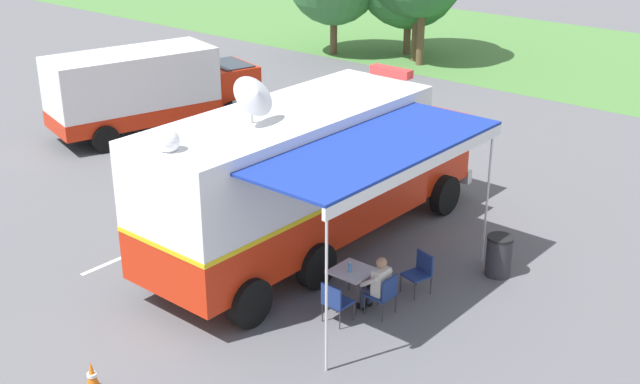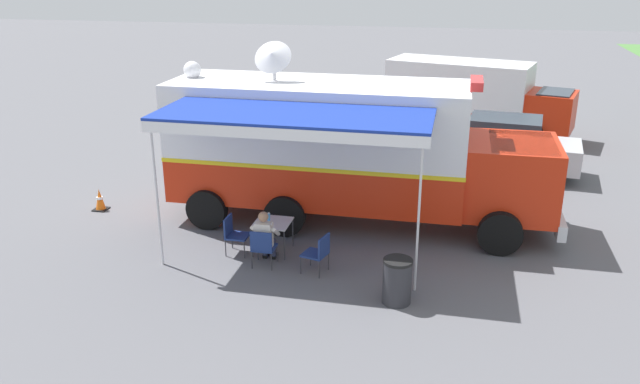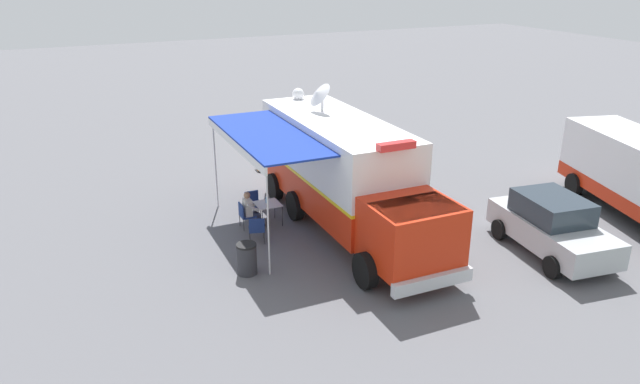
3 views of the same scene
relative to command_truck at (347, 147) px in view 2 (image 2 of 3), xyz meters
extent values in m
plane|color=#5B5B60|center=(-0.04, -0.75, -1.94)|extent=(100.00, 100.00, 0.00)
cube|color=silver|center=(-3.03, -1.78, -1.94)|extent=(0.17, 4.80, 0.01)
cube|color=red|center=(-0.04, -0.75, -0.79)|extent=(2.57, 7.22, 1.10)
cube|color=white|center=(-0.04, -0.75, 0.61)|extent=(2.57, 7.22, 1.70)
cube|color=yellow|center=(-0.04, -0.75, -0.24)|extent=(2.59, 7.24, 0.10)
cube|color=red|center=(0.00, 3.90, -0.49)|extent=(2.32, 2.12, 1.70)
cube|color=#28333D|center=(0.01, 4.10, 0.01)|extent=(2.16, 1.49, 0.70)
cube|color=silver|center=(0.02, 5.03, -1.39)|extent=(2.38, 0.22, 0.36)
cylinder|color=black|center=(-1.25, 3.71, -1.44)|extent=(0.31, 1.00, 1.00)
cylinder|color=black|center=(1.25, 3.69, -1.44)|extent=(0.31, 1.00, 1.00)
cylinder|color=black|center=(-1.30, -1.27, -1.44)|extent=(0.31, 1.00, 1.00)
cylinder|color=black|center=(1.20, -1.30, -1.44)|extent=(0.31, 1.00, 1.00)
cylinder|color=black|center=(-1.31, -3.25, -1.44)|extent=(0.31, 1.00, 1.00)
cylinder|color=black|center=(1.18, -3.28, -1.44)|extent=(0.31, 1.00, 1.00)
cube|color=white|center=(-0.04, -0.75, 1.51)|extent=(2.57, 7.22, 0.10)
cube|color=red|center=(0.00, 2.95, 1.68)|extent=(1.10, 0.29, 0.20)
cylinder|color=silver|center=(-0.05, -1.83, 1.78)|extent=(0.10, 0.10, 0.45)
cone|color=silver|center=(0.10, -1.83, 2.19)|extent=(0.73, 0.91, 0.81)
sphere|color=white|center=(-0.07, -3.95, 1.74)|extent=(0.44, 0.44, 0.44)
cube|color=#193399|center=(2.31, -0.77, 1.31)|extent=(2.26, 5.78, 0.06)
cube|color=white|center=(3.37, -0.78, 1.17)|extent=(0.14, 5.76, 0.24)
cylinder|color=silver|center=(3.34, 1.95, -0.32)|extent=(0.05, 0.05, 3.25)
cylinder|color=silver|center=(3.28, -3.51, -0.32)|extent=(0.05, 0.05, 3.25)
cube|color=silver|center=(2.18, -1.33, -1.23)|extent=(0.81, 0.81, 0.03)
cylinder|color=#333338|center=(1.81, -0.95, -1.59)|extent=(0.03, 0.03, 0.70)
cylinder|color=#333338|center=(2.55, -0.96, -1.59)|extent=(0.03, 0.03, 0.70)
cylinder|color=#333338|center=(1.80, -1.69, -1.59)|extent=(0.03, 0.03, 0.70)
cylinder|color=#333338|center=(2.54, -1.70, -1.59)|extent=(0.03, 0.03, 0.70)
cylinder|color=#4C99D8|center=(2.18, -1.41, -1.11)|extent=(0.07, 0.07, 0.20)
cylinder|color=white|center=(2.18, -1.41, -1.00)|extent=(0.04, 0.04, 0.02)
cube|color=navy|center=(2.88, -1.32, -1.52)|extent=(0.48, 0.48, 0.04)
cube|color=navy|center=(3.10, -1.32, -1.29)|extent=(0.04, 0.48, 0.44)
cylinder|color=#333338|center=(2.65, -1.54, -1.73)|extent=(0.02, 0.02, 0.42)
cylinder|color=#333338|center=(2.66, -1.10, -1.73)|extent=(0.02, 0.02, 0.42)
cylinder|color=#333338|center=(3.09, -1.54, -1.73)|extent=(0.02, 0.02, 0.42)
cylinder|color=#333338|center=(3.10, -1.10, -1.73)|extent=(0.02, 0.02, 0.42)
cube|color=navy|center=(2.41, -2.08, -1.52)|extent=(0.48, 0.48, 0.04)
cube|color=navy|center=(2.41, -2.30, -1.29)|extent=(0.48, 0.04, 0.44)
cylinder|color=#333338|center=(2.19, -1.85, -1.73)|extent=(0.02, 0.02, 0.42)
cylinder|color=#333338|center=(2.63, -1.86, -1.73)|extent=(0.02, 0.02, 0.42)
cylinder|color=#333338|center=(2.19, -2.29, -1.73)|extent=(0.02, 0.02, 0.42)
cylinder|color=#333338|center=(2.63, -2.30, -1.73)|extent=(0.02, 0.02, 0.42)
cube|color=navy|center=(2.97, -0.19, -1.52)|extent=(0.59, 0.59, 0.04)
cube|color=navy|center=(3.03, 0.02, -1.29)|extent=(0.47, 0.17, 0.44)
cylinder|color=#333338|center=(3.12, -0.46, -1.73)|extent=(0.02, 0.02, 0.42)
cylinder|color=#333338|center=(2.70, -0.34, -1.73)|extent=(0.02, 0.02, 0.42)
cylinder|color=#333338|center=(3.24, -0.03, -1.73)|extent=(0.02, 0.02, 0.42)
cylinder|color=#333338|center=(2.82, 0.08, -1.73)|extent=(0.02, 0.02, 0.42)
cube|color=silver|center=(2.88, -1.32, -1.22)|extent=(0.24, 0.36, 0.56)
sphere|color=#A37556|center=(2.88, -1.32, -0.80)|extent=(0.22, 0.22, 0.22)
cylinder|color=silver|center=(2.75, -1.55, -1.18)|extent=(0.43, 0.09, 0.34)
cylinder|color=silver|center=(2.76, -1.09, -1.18)|extent=(0.43, 0.09, 0.34)
cylinder|color=#2D334C|center=(2.70, -1.42, -1.50)|extent=(0.38, 0.13, 0.13)
cylinder|color=#2D334C|center=(2.52, -1.42, -1.73)|extent=(0.11, 0.11, 0.42)
cube|color=black|center=(2.46, -1.42, -1.91)|extent=(0.24, 0.10, 0.07)
cylinder|color=#2D334C|center=(2.70, -1.22, -1.50)|extent=(0.38, 0.13, 0.13)
cylinder|color=#2D334C|center=(2.52, -1.22, -1.73)|extent=(0.11, 0.11, 0.42)
cube|color=black|center=(2.46, -1.22, -1.91)|extent=(0.24, 0.10, 0.07)
cylinder|color=#2D2D33|center=(3.89, 1.63, -1.52)|extent=(0.56, 0.56, 0.85)
cylinder|color=black|center=(3.89, 1.63, -1.06)|extent=(0.57, 0.57, 0.06)
cube|color=black|center=(0.61, -6.52, -1.93)|extent=(0.36, 0.36, 0.03)
cone|color=orange|center=(0.61, -6.52, -1.64)|extent=(0.26, 0.26, 0.55)
cylinder|color=white|center=(0.61, -6.52, -1.61)|extent=(0.17, 0.17, 0.06)
cube|color=white|center=(-9.75, 2.67, -0.34)|extent=(3.41, 5.57, 2.20)
cube|color=red|center=(-9.75, 2.67, -1.19)|extent=(3.44, 5.60, 0.50)
cube|color=red|center=(-8.84, 5.94, -0.82)|extent=(2.25, 2.05, 1.40)
cube|color=#28333D|center=(-8.81, 6.04, -0.37)|extent=(1.91, 1.51, 0.60)
cylinder|color=black|center=(-9.96, 5.84, -1.52)|extent=(0.47, 0.88, 0.84)
cylinder|color=black|center=(-7.93, 5.28, -1.52)|extent=(0.47, 0.88, 0.84)
cylinder|color=black|center=(-11.14, 1.57, -1.52)|extent=(0.47, 0.88, 0.84)
cylinder|color=black|center=(-9.12, 1.01, -1.52)|extent=(0.47, 0.88, 0.84)
cube|color=#B2B5BA|center=(-4.79, 4.24, -1.24)|extent=(2.33, 4.40, 0.76)
cube|color=#28333D|center=(-4.81, 4.09, -0.52)|extent=(1.86, 2.29, 0.68)
cylinder|color=black|center=(-5.51, 5.65, -1.62)|extent=(0.30, 0.66, 0.64)
cylinder|color=black|center=(-3.73, 5.41, -1.62)|extent=(0.30, 0.66, 0.64)
cylinder|color=black|center=(-5.85, 3.06, -1.62)|extent=(0.30, 0.66, 0.64)
cylinder|color=black|center=(-4.06, 2.83, -1.62)|extent=(0.30, 0.66, 0.64)
camera|label=1|loc=(11.00, -12.96, 6.61)|focal=46.01mm
camera|label=2|loc=(14.88, 2.40, 4.32)|focal=35.83mm
camera|label=3|loc=(8.33, 16.11, 6.35)|focal=33.78mm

